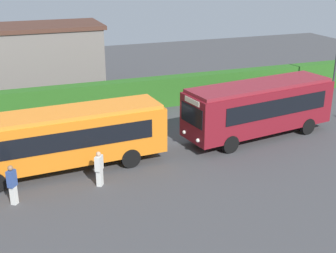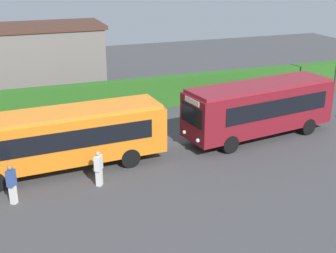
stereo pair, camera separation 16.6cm
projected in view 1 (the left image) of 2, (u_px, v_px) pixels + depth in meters
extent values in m
plane|color=#424244|center=(196.00, 142.00, 26.15)|extent=(64.00, 64.00, 0.00)
cube|color=orange|center=(60.00, 138.00, 22.12)|extent=(10.62, 3.11, 2.31)
cube|color=orange|center=(57.00, 114.00, 21.68)|extent=(10.29, 2.89, 0.20)
cube|color=black|center=(71.00, 141.00, 21.09)|extent=(8.16, 0.57, 0.92)
cube|color=black|center=(60.00, 124.00, 23.19)|extent=(8.16, 0.57, 0.92)
cylinder|color=black|center=(131.00, 158.00, 22.84)|extent=(1.02, 0.34, 1.00)
cylinder|color=black|center=(117.00, 143.00, 24.75)|extent=(1.02, 0.34, 1.00)
cube|color=maroon|center=(259.00, 108.00, 26.37)|extent=(9.51, 3.90, 2.51)
cube|color=maroon|center=(261.00, 85.00, 25.90)|extent=(9.21, 3.66, 0.20)
cube|color=black|center=(278.00, 108.00, 25.35)|extent=(7.13, 1.12, 1.00)
cube|color=black|center=(249.00, 96.00, 27.46)|extent=(7.13, 1.12, 1.00)
cube|color=black|center=(192.00, 115.00, 24.15)|extent=(0.35, 2.07, 1.05)
cube|color=silver|center=(192.00, 101.00, 23.88)|extent=(0.25, 1.39, 0.28)
cylinder|color=black|center=(230.00, 144.00, 24.56)|extent=(1.03, 0.43, 1.00)
cylinder|color=black|center=(206.00, 131.00, 26.48)|extent=(1.03, 0.43, 1.00)
cylinder|color=black|center=(307.00, 126.00, 27.17)|extent=(1.03, 0.43, 1.00)
cylinder|color=black|center=(280.00, 115.00, 29.09)|extent=(1.03, 0.43, 1.00)
sphere|color=silver|center=(198.00, 140.00, 23.99)|extent=(0.22, 0.22, 0.22)
sphere|color=silver|center=(184.00, 132.00, 25.14)|extent=(0.22, 0.22, 0.22)
cube|color=silver|center=(14.00, 195.00, 19.42)|extent=(0.35, 0.35, 0.85)
cube|color=#334C8C|center=(12.00, 178.00, 19.14)|extent=(0.45, 0.47, 0.74)
sphere|color=#8C6647|center=(10.00, 168.00, 18.97)|extent=(0.23, 0.23, 0.23)
cube|color=silver|center=(100.00, 178.00, 21.02)|extent=(0.37, 0.38, 0.80)
cube|color=silver|center=(99.00, 163.00, 20.76)|extent=(0.48, 0.54, 0.70)
sphere|color=tan|center=(98.00, 154.00, 20.60)|extent=(0.22, 0.22, 0.22)
cube|color=#4C6B47|center=(255.00, 116.00, 29.22)|extent=(0.34, 0.35, 0.87)
cube|color=#4C6B47|center=(256.00, 104.00, 28.94)|extent=(0.44, 0.49, 0.76)
sphere|color=tan|center=(256.00, 96.00, 28.77)|extent=(0.24, 0.24, 0.24)
cube|color=#29621E|center=(155.00, 92.00, 32.16)|extent=(44.00, 1.09, 2.06)
cube|color=slate|center=(20.00, 63.00, 34.30)|extent=(11.99, 5.01, 5.03)
cube|color=#4C2D23|center=(16.00, 27.00, 33.37)|extent=(12.47, 5.21, 0.30)
cylinder|color=#38383D|center=(336.00, 64.00, 31.98)|extent=(0.14, 0.14, 5.98)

